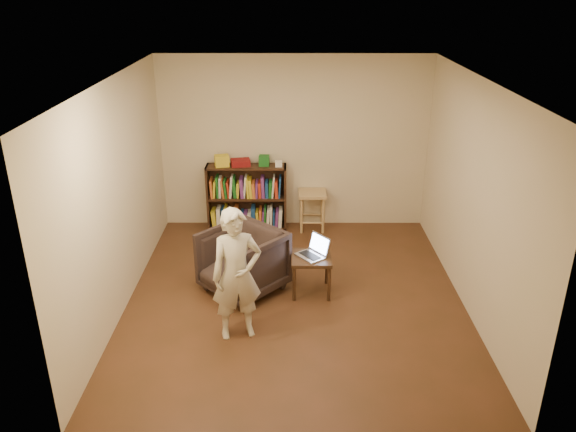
{
  "coord_description": "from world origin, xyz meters",
  "views": [
    {
      "loc": [
        -0.07,
        -5.89,
        3.57
      ],
      "look_at": [
        -0.09,
        0.35,
        0.92
      ],
      "focal_mm": 35.0,
      "sensor_mm": 36.0,
      "label": 1
    }
  ],
  "objects_px": {
    "stool": "(312,199)",
    "laptop": "(314,251)",
    "armchair": "(243,261)",
    "person": "(237,275)",
    "side_table": "(311,262)",
    "bookshelf": "(247,200)"
  },
  "relations": [
    {
      "from": "armchair",
      "to": "person",
      "type": "relative_size",
      "value": 0.6
    },
    {
      "from": "side_table",
      "to": "person",
      "type": "relative_size",
      "value": 0.34
    },
    {
      "from": "bookshelf",
      "to": "side_table",
      "type": "relative_size",
      "value": 2.45
    },
    {
      "from": "side_table",
      "to": "laptop",
      "type": "bearing_deg",
      "value": 41.41
    },
    {
      "from": "bookshelf",
      "to": "stool",
      "type": "distance_m",
      "value": 1.0
    },
    {
      "from": "stool",
      "to": "side_table",
      "type": "xyz_separation_m",
      "value": [
        -0.08,
        -1.9,
        -0.08
      ]
    },
    {
      "from": "stool",
      "to": "laptop",
      "type": "distance_m",
      "value": 1.88
    },
    {
      "from": "armchair",
      "to": "person",
      "type": "distance_m",
      "value": 0.99
    },
    {
      "from": "laptop",
      "to": "person",
      "type": "relative_size",
      "value": 0.3
    },
    {
      "from": "stool",
      "to": "armchair",
      "type": "height_order",
      "value": "armchair"
    },
    {
      "from": "armchair",
      "to": "person",
      "type": "height_order",
      "value": "person"
    },
    {
      "from": "side_table",
      "to": "stool",
      "type": "bearing_deg",
      "value": 87.58
    },
    {
      "from": "side_table",
      "to": "laptop",
      "type": "height_order",
      "value": "laptop"
    },
    {
      "from": "stool",
      "to": "armchair",
      "type": "distance_m",
      "value": 2.07
    },
    {
      "from": "bookshelf",
      "to": "person",
      "type": "relative_size",
      "value": 0.82
    },
    {
      "from": "stool",
      "to": "laptop",
      "type": "xyz_separation_m",
      "value": [
        -0.05,
        -1.87,
        0.06
      ]
    },
    {
      "from": "laptop",
      "to": "person",
      "type": "bearing_deg",
      "value": -80.49
    },
    {
      "from": "armchair",
      "to": "side_table",
      "type": "height_order",
      "value": "armchair"
    },
    {
      "from": "stool",
      "to": "laptop",
      "type": "relative_size",
      "value": 1.35
    },
    {
      "from": "armchair",
      "to": "side_table",
      "type": "bearing_deg",
      "value": 39.36
    },
    {
      "from": "stool",
      "to": "side_table",
      "type": "height_order",
      "value": "stool"
    },
    {
      "from": "bookshelf",
      "to": "side_table",
      "type": "xyz_separation_m",
      "value": [
        0.91,
        -1.97,
        -0.03
      ]
    }
  ]
}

